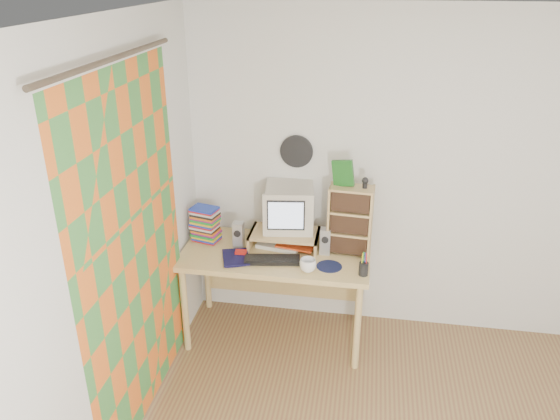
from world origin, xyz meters
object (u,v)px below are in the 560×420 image
(mug, at_px, (308,265))
(crt_monitor, at_px, (289,209))
(dvd_stack, at_px, (205,224))
(diary, at_px, (223,257))
(keyboard, at_px, (272,260))
(desk, at_px, (277,263))
(cd_rack, at_px, (350,221))

(mug, bearing_deg, crt_monitor, 117.06)
(dvd_stack, xyz_separation_m, mug, (0.84, -0.34, -0.09))
(crt_monitor, height_order, diary, crt_monitor)
(mug, distance_m, diary, 0.63)
(keyboard, height_order, mug, mug)
(dvd_stack, distance_m, mug, 0.91)
(dvd_stack, bearing_deg, desk, 9.75)
(dvd_stack, height_order, cd_rack, cd_rack)
(cd_rack, relative_size, diary, 2.30)
(keyboard, bearing_deg, cd_rack, 14.76)
(dvd_stack, height_order, mug, dvd_stack)
(dvd_stack, bearing_deg, mug, -8.35)
(crt_monitor, xyz_separation_m, diary, (-0.43, -0.33, -0.27))
(cd_rack, bearing_deg, keyboard, -151.71)
(crt_monitor, bearing_deg, dvd_stack, 176.42)
(desk, xyz_separation_m, keyboard, (-0.00, -0.21, 0.15))
(mug, bearing_deg, keyboard, 161.30)
(desk, height_order, crt_monitor, crt_monitor)
(cd_rack, height_order, diary, cd_rack)
(cd_rack, height_order, mug, cd_rack)
(keyboard, height_order, diary, diary)
(crt_monitor, bearing_deg, cd_rack, -15.38)
(crt_monitor, relative_size, diary, 1.55)
(dvd_stack, bearing_deg, cd_rack, 12.95)
(desk, height_order, mug, mug)
(desk, xyz_separation_m, mug, (0.27, -0.30, 0.18))
(crt_monitor, distance_m, diary, 0.60)
(dvd_stack, bearing_deg, diary, -39.39)
(desk, bearing_deg, diary, -145.80)
(dvd_stack, relative_size, mug, 2.36)
(crt_monitor, relative_size, dvd_stack, 1.27)
(desk, height_order, dvd_stack, dvd_stack)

